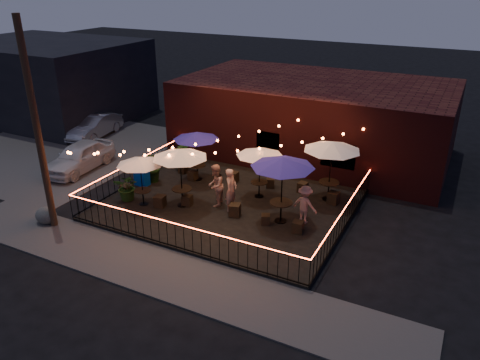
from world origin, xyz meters
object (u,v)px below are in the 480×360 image
object	(u,v)px
cafe_table_0	(140,162)
boulder	(46,215)
utility_pole	(37,129)
cafe_table_5	(332,147)
cafe_table_1	(196,136)
cooler	(142,176)
cafe_table_4	(283,163)
cafe_table_2	(180,154)
cafe_table_3	(260,153)

from	to	relation	value
cafe_table_0	boulder	xyz separation A→B (m)	(-2.61, -2.87, -1.76)
cafe_table_0	utility_pole	bearing A→B (deg)	-126.93
utility_pole	boulder	xyz separation A→B (m)	(-0.43, 0.02, -3.65)
cafe_table_5	cafe_table_1	bearing A→B (deg)	-173.19
cafe_table_1	cooler	size ratio (longest dim) A/B	3.06
cafe_table_1	cooler	xyz separation A→B (m)	(-1.94, -1.74, -1.72)
cafe_table_1	cafe_table_5	world-z (taller)	cafe_table_5
utility_pole	cafe_table_1	distance (m)	7.03
cafe_table_0	cafe_table_1	xyz separation A→B (m)	(0.67, 3.30, 0.21)
utility_pole	cafe_table_1	bearing A→B (deg)	65.35
utility_pole	cafe_table_4	xyz separation A→B (m)	(7.96, 4.18, -1.36)
cafe_table_5	boulder	size ratio (longest dim) A/B	3.02
cafe_table_0	boulder	distance (m)	4.26
utility_pole	cafe_table_0	bearing A→B (deg)	53.07
utility_pole	cafe_table_5	xyz separation A→B (m)	(9.04, 6.94, -1.41)
cafe_table_2	utility_pole	bearing A→B (deg)	-136.08
utility_pole	cooler	distance (m)	5.68
cafe_table_0	cafe_table_5	world-z (taller)	cafe_table_5
cafe_table_2	cafe_table_3	bearing A→B (deg)	41.74
cafe_table_1	cafe_table_3	distance (m)	3.42
cafe_table_5	boulder	world-z (taller)	cafe_table_5
cafe_table_0	cafe_table_1	world-z (taller)	cafe_table_1
cafe_table_5	cooler	bearing A→B (deg)	-163.08
cafe_table_0	cafe_table_4	bearing A→B (deg)	12.48
cafe_table_3	cafe_table_5	bearing A→B (deg)	21.55
cafe_table_2	cooler	distance (m)	3.49
cafe_table_0	cafe_table_2	size ratio (longest dim) A/B	0.81
utility_pole	cafe_table_0	distance (m)	4.09
utility_pole	cafe_table_0	world-z (taller)	utility_pole
cafe_table_5	boulder	bearing A→B (deg)	-143.86
utility_pole	cafe_table_1	size ratio (longest dim) A/B	2.99
cafe_table_2	boulder	bearing A→B (deg)	-139.38
cafe_table_4	cafe_table_3	bearing A→B (deg)	135.95
cafe_table_1	cooler	bearing A→B (deg)	-138.23
utility_pole	boulder	size ratio (longest dim) A/B	8.96
cafe_table_5	cafe_table_4	bearing A→B (deg)	-111.40
cafe_table_1	cafe_table_3	xyz separation A→B (m)	(3.40, -0.36, -0.10)
cafe_table_2	boulder	distance (m)	5.85
cafe_table_2	boulder	xyz separation A→B (m)	(-4.14, -3.55, -2.12)
cafe_table_1	cafe_table_2	xyz separation A→B (m)	(0.87, -2.62, 0.15)
cafe_table_2	cooler	xyz separation A→B (m)	(-2.81, 0.89, -1.87)
cafe_table_0	cafe_table_3	xyz separation A→B (m)	(4.07, 2.94, 0.11)
cafe_table_1	cooler	distance (m)	3.12
cafe_table_5	utility_pole	bearing A→B (deg)	-142.49
utility_pole	cafe_table_5	world-z (taller)	utility_pole
utility_pole	boulder	distance (m)	3.68
cafe_table_4	cooler	size ratio (longest dim) A/B	3.55
cafe_table_2	cooler	bearing A→B (deg)	162.51
cafe_table_2	cafe_table_3	xyz separation A→B (m)	(2.53, 2.26, -0.25)
cafe_table_1	cafe_table_2	size ratio (longest dim) A/B	1.01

